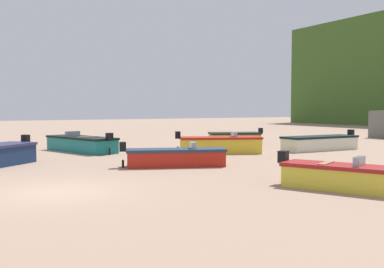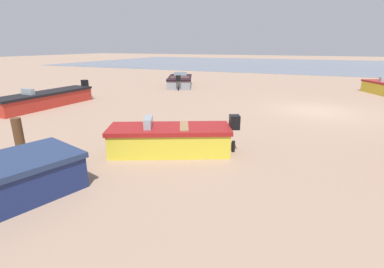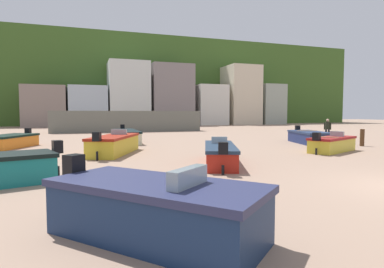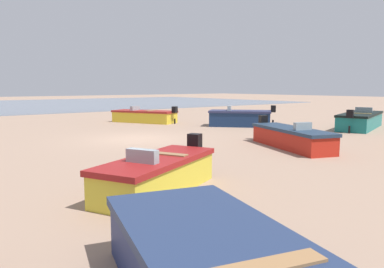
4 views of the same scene
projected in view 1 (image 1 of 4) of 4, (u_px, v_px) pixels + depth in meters
ground_plane at (58, 192)px, 13.43m from camera, size 160.00×160.00×0.00m
boat_teal_0 at (81, 144)px, 25.86m from camera, size 5.55×3.07×1.20m
boat_orange_3 at (235, 138)px, 32.17m from camera, size 3.01×4.01×1.08m
boat_yellow_5 at (220, 145)px, 24.82m from camera, size 3.08×4.75×1.25m
boat_yellow_8 at (339, 176)px, 13.84m from camera, size 3.72×2.60×1.11m
boat_cream_9 at (320, 143)px, 26.73m from camera, size 1.57×5.29×1.18m
boat_red_10 at (176, 157)px, 19.25m from camera, size 2.65×4.52×1.09m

